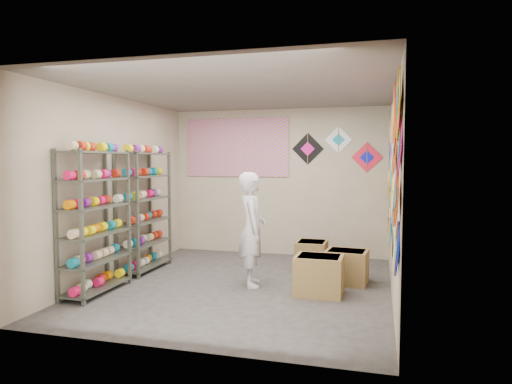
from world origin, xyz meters
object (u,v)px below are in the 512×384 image
(shelf_rack_back, at_px, (144,211))
(carton_b, at_px, (347,267))
(carton_c, at_px, (312,255))
(shelf_rack_front, at_px, (95,222))
(carton_a, at_px, (319,275))
(shopkeeper, at_px, (252,229))

(shelf_rack_back, xyz_separation_m, carton_b, (3.17, 0.06, -0.71))
(carton_b, distance_m, carton_c, 0.92)
(shelf_rack_back, xyz_separation_m, carton_c, (2.56, 0.75, -0.72))
(shelf_rack_front, relative_size, shelf_rack_back, 1.00)
(shelf_rack_front, distance_m, shelf_rack_back, 1.30)
(shelf_rack_front, distance_m, carton_a, 3.02)
(shelf_rack_back, xyz_separation_m, shopkeeper, (1.89, -0.41, -0.15))
(shelf_rack_back, xyz_separation_m, carton_a, (2.86, -0.60, -0.69))
(shopkeeper, bearing_deg, shelf_rack_front, 96.37)
(carton_a, bearing_deg, shelf_rack_front, -165.33)
(shelf_rack_back, bearing_deg, shopkeeper, -12.17)
(shelf_rack_front, bearing_deg, carton_c, 38.68)
(shopkeeper, xyz_separation_m, carton_a, (0.96, -0.19, -0.54))
(shopkeeper, bearing_deg, carton_c, -48.91)
(carton_a, height_order, carton_b, carton_a)
(shelf_rack_front, xyz_separation_m, shelf_rack_back, (0.00, 1.30, 0.00))
(carton_c, bearing_deg, shopkeeper, -119.31)
(shelf_rack_front, distance_m, carton_b, 3.52)
(shelf_rack_front, height_order, shelf_rack_back, same)
(shelf_rack_back, distance_m, carton_b, 3.25)
(shelf_rack_front, height_order, shopkeeper, shelf_rack_front)
(carton_a, distance_m, carton_b, 0.73)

